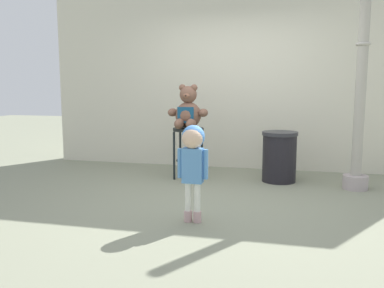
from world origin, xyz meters
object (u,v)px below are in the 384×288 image
child_walking (193,152)px  teddy_bear (188,112)px  bar_stool_with_teddy (188,141)px  lamppost (361,89)px  trash_bin (279,156)px

child_walking → teddy_bear: bearing=-153.4°
bar_stool_with_teddy → lamppost: lamppost is taller
bar_stool_with_teddy → trash_bin: 1.29m
bar_stool_with_teddy → trash_bin: (1.28, 0.07, -0.18)m
trash_bin → lamppost: bearing=-12.0°
child_walking → bar_stool_with_teddy: bearing=-153.7°
bar_stool_with_teddy → teddy_bear: teddy_bear is taller
trash_bin → bar_stool_with_teddy: bearing=-177.1°
lamppost → child_walking: bearing=-135.3°
trash_bin → lamppost: 1.35m
bar_stool_with_teddy → teddy_bear: size_ratio=1.17×
child_walking → lamppost: (1.73, 1.72, 0.59)m
bar_stool_with_teddy → lamppost: size_ratio=0.23×
teddy_bear → trash_bin: 1.42m
teddy_bear → lamppost: bearing=-2.8°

